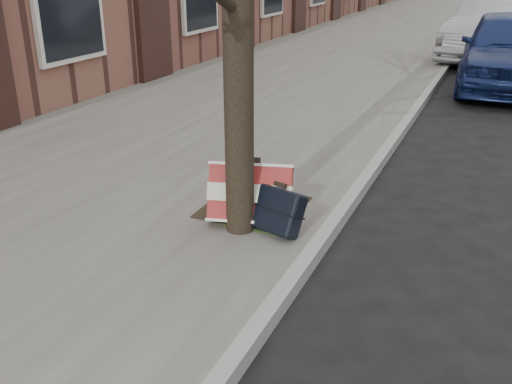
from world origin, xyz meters
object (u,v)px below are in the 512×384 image
at_px(suitcase_red, 251,194).
at_px(car_near_front, 510,50).
at_px(suitcase_navy, 273,208).
at_px(car_near_mid, 499,28).

relative_size(suitcase_red, car_near_front, 0.17).
bearing_deg(car_near_front, suitcase_navy, -104.37).
height_order(suitcase_navy, car_near_mid, car_near_mid).
relative_size(suitcase_navy, car_near_mid, 0.12).
height_order(suitcase_red, car_near_mid, car_near_mid).
distance_m(suitcase_red, car_near_front, 7.65).
distance_m(suitcase_navy, car_near_front, 7.67).
bearing_deg(suitcase_navy, suitcase_red, -179.29).
bearing_deg(car_near_front, suitcase_red, -106.24).
relative_size(car_near_front, car_near_mid, 0.91).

